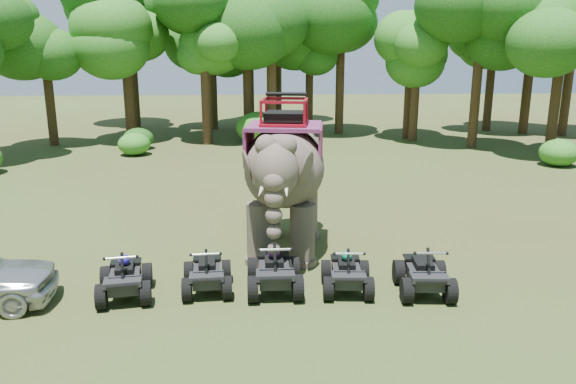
% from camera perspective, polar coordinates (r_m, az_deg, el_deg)
% --- Properties ---
extents(ground, '(110.00, 110.00, 0.00)m').
position_cam_1_polar(ground, '(15.44, 0.23, -7.98)').
color(ground, '#47381E').
rests_on(ground, ground).
extents(elephant, '(3.11, 5.73, 4.59)m').
position_cam_1_polar(elephant, '(16.31, -0.38, 1.75)').
color(elephant, brown).
rests_on(elephant, ground).
extents(atv_0, '(1.50, 1.88, 1.27)m').
position_cam_1_polar(atv_0, '(14.25, -16.29, -7.86)').
color(atv_0, black).
rests_on(atv_0, ground).
extents(atv_1, '(1.31, 1.71, 1.21)m').
position_cam_1_polar(atv_1, '(14.17, -8.24, -7.65)').
color(atv_1, black).
rests_on(atv_1, ground).
extents(atv_2, '(1.36, 1.85, 1.36)m').
position_cam_1_polar(atv_2, '(14.00, -1.41, -7.44)').
color(atv_2, black).
rests_on(atv_2, ground).
extents(atv_3, '(1.32, 1.73, 1.22)m').
position_cam_1_polar(atv_3, '(14.10, 6.00, -7.64)').
color(atv_3, black).
rests_on(atv_3, ground).
extents(atv_4, '(1.40, 1.84, 1.30)m').
position_cam_1_polar(atv_4, '(14.30, 13.67, -7.52)').
color(atv_4, black).
rests_on(atv_4, ground).
extents(tree_0, '(6.97, 6.97, 9.96)m').
position_cam_1_polar(tree_0, '(35.38, -1.70, 13.18)').
color(tree_0, '#195114').
rests_on(tree_0, ground).
extents(tree_1, '(6.48, 6.48, 9.26)m').
position_cam_1_polar(tree_1, '(38.73, 5.34, 12.75)').
color(tree_1, '#195114').
rests_on(tree_1, ground).
extents(tree_2, '(4.93, 4.93, 7.04)m').
position_cam_1_polar(tree_2, '(37.38, 12.19, 10.71)').
color(tree_2, '#195114').
rests_on(tree_2, ground).
extents(tree_3, '(6.00, 6.00, 8.57)m').
position_cam_1_polar(tree_3, '(35.01, 18.69, 11.28)').
color(tree_3, '#195114').
rests_on(tree_3, ground).
extents(tree_4, '(5.75, 5.75, 8.21)m').
position_cam_1_polar(tree_4, '(34.14, 25.71, 10.23)').
color(tree_4, '#195114').
rests_on(tree_4, ground).
extents(tree_27, '(5.69, 5.69, 8.13)m').
position_cam_1_polar(tree_27, '(36.76, -23.25, 10.65)').
color(tree_27, '#195114').
rests_on(tree_27, ground).
extents(tree_28, '(6.61, 6.61, 9.45)m').
position_cam_1_polar(tree_28, '(37.74, -16.13, 12.33)').
color(tree_28, '#195114').
rests_on(tree_28, ground).
extents(tree_29, '(6.57, 6.57, 9.38)m').
position_cam_1_polar(tree_29, '(35.23, -8.38, 12.55)').
color(tree_29, '#195114').
rests_on(tree_29, ground).
extents(tree_30, '(5.03, 5.03, 7.18)m').
position_cam_1_polar(tree_30, '(34.63, -8.43, 10.70)').
color(tree_30, '#195114').
rests_on(tree_30, ground).
extents(tree_31, '(6.60, 6.60, 9.42)m').
position_cam_1_polar(tree_31, '(41.95, 26.76, 11.54)').
color(tree_31, '#195114').
rests_on(tree_31, ground).
extents(tree_32, '(5.29, 5.29, 7.55)m').
position_cam_1_polar(tree_32, '(41.09, -7.64, 11.60)').
color(tree_32, '#195114').
rests_on(tree_32, ground).
extents(tree_33, '(6.06, 6.06, 8.66)m').
position_cam_1_polar(tree_33, '(43.26, -3.89, 12.59)').
color(tree_33, '#195114').
rests_on(tree_33, ground).
extents(tree_34, '(7.33, 7.33, 10.48)m').
position_cam_1_polar(tree_34, '(43.53, -1.08, 13.83)').
color(tree_34, '#195114').
rests_on(tree_34, ground).
extents(tree_35, '(5.80, 5.80, 8.28)m').
position_cam_1_polar(tree_35, '(36.38, 12.88, 11.55)').
color(tree_35, '#195114').
rests_on(tree_35, ground).
extents(tree_36, '(6.29, 6.29, 8.99)m').
position_cam_1_polar(tree_36, '(36.41, -4.17, 12.43)').
color(tree_36, '#195114').
rests_on(tree_36, ground).
extents(tree_37, '(7.37, 7.37, 10.53)m').
position_cam_1_polar(tree_37, '(41.80, 23.44, 12.65)').
color(tree_37, '#195114').
rests_on(tree_37, ground).
extents(tree_38, '(6.92, 6.92, 9.88)m').
position_cam_1_polar(tree_38, '(42.93, -15.53, 12.90)').
color(tree_38, '#195114').
rests_on(tree_38, ground).
extents(tree_39, '(6.30, 6.30, 9.00)m').
position_cam_1_polar(tree_39, '(42.36, 19.98, 11.94)').
color(tree_39, '#195114').
rests_on(tree_39, ground).
extents(tree_40, '(5.36, 5.36, 7.65)m').
position_cam_1_polar(tree_40, '(39.58, 2.19, 11.68)').
color(tree_40, '#195114').
rests_on(tree_40, ground).
extents(tree_41, '(6.06, 6.06, 8.66)m').
position_cam_1_polar(tree_41, '(36.55, -15.98, 11.66)').
color(tree_41, '#195114').
rests_on(tree_41, ground).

